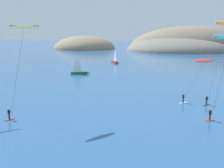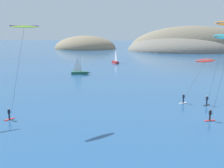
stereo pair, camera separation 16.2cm
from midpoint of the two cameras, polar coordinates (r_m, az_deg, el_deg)
headland_island at (r=181.62m, az=12.13°, el=6.84°), size 129.24×56.62×29.52m
sailboat_near at (r=81.54m, az=-6.34°, el=2.49°), size 5.93×2.71×5.70m
sailboat_far at (r=107.51m, az=0.65°, el=4.64°), size 3.58×5.71×5.70m
kitesurfer_cyan at (r=50.89m, az=21.62°, el=7.89°), size 5.31×4.12×12.00m
kitesurfer_lime at (r=42.15m, az=-17.60°, el=9.32°), size 4.50×5.08×13.42m
kitesurfer_red at (r=53.98m, az=18.29°, el=4.05°), size 7.36×7.54×7.43m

